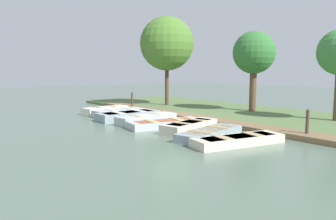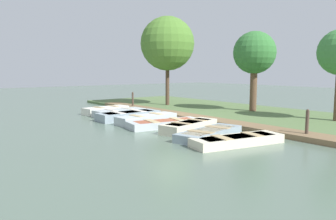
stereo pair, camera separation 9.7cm
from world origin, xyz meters
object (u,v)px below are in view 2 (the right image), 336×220
at_px(rowboat_1, 120,113).
at_px(rowboat_3, 147,119).
at_px(rowboat_4, 165,123).
at_px(park_tree_left, 254,54).
at_px(mooring_post_far, 307,124).
at_px(rowboat_2, 129,115).
at_px(rowboat_5, 189,126).
at_px(rowboat_7, 237,140).
at_px(mooring_post_near, 133,100).
at_px(rowboat_6, 209,133).
at_px(park_tree_far_left, 167,44).
at_px(rowboat_0, 106,110).

xyz_separation_m(rowboat_1, rowboat_3, (0.16, 3.00, 0.01)).
bearing_deg(rowboat_4, park_tree_left, -165.98).
bearing_deg(mooring_post_far, rowboat_1, -76.06).
xyz_separation_m(rowboat_2, rowboat_5, (-0.35, 4.47, -0.01)).
relative_size(rowboat_2, mooring_post_far, 2.92).
distance_m(rowboat_1, rowboat_7, 8.97).
xyz_separation_m(rowboat_3, mooring_post_near, (-2.63, -5.56, 0.37)).
distance_m(rowboat_6, park_tree_left, 8.67).
height_order(rowboat_1, rowboat_6, rowboat_1).
relative_size(rowboat_3, rowboat_6, 0.94).
xyz_separation_m(rowboat_1, park_tree_far_left, (-4.96, -1.91, 4.24)).
relative_size(rowboat_5, rowboat_7, 0.87).
distance_m(mooring_post_near, park_tree_far_left, 4.64).
bearing_deg(mooring_post_far, park_tree_left, -126.74).
xyz_separation_m(rowboat_1, park_tree_left, (-6.90, 4.01, 3.38)).
relative_size(rowboat_1, rowboat_7, 0.83).
bearing_deg(rowboat_6, rowboat_2, -103.17).
relative_size(rowboat_4, mooring_post_near, 3.15).
bearing_deg(mooring_post_near, rowboat_1, 45.98).
xyz_separation_m(rowboat_3, mooring_post_far, (-2.63, 6.95, 0.37)).
bearing_deg(rowboat_2, rowboat_5, 95.34).
xyz_separation_m(rowboat_0, mooring_post_far, (-2.58, 11.41, 0.36)).
distance_m(rowboat_7, mooring_post_near, 11.87).
distance_m(rowboat_5, park_tree_left, 7.89).
bearing_deg(mooring_post_near, rowboat_4, 69.54).
bearing_deg(park_tree_left, rowboat_6, 25.94).
relative_size(rowboat_1, rowboat_4, 0.82).
xyz_separation_m(rowboat_0, rowboat_7, (0.24, 10.43, -0.05)).
bearing_deg(rowboat_3, rowboat_4, 85.99).
bearing_deg(rowboat_3, rowboat_6, 84.95).
distance_m(rowboat_1, park_tree_far_left, 6.80).
height_order(rowboat_5, mooring_post_near, mooring_post_near).
height_order(rowboat_1, rowboat_2, rowboat_2).
distance_m(rowboat_4, park_tree_left, 7.87).
relative_size(rowboat_0, mooring_post_near, 2.55).
distance_m(rowboat_7, park_tree_far_left, 12.83).
xyz_separation_m(rowboat_2, rowboat_4, (-0.14, 3.01, -0.05)).
relative_size(rowboat_5, park_tree_left, 0.64).
height_order(mooring_post_far, park_tree_far_left, park_tree_far_left).
distance_m(mooring_post_far, park_tree_far_left, 12.72).
bearing_deg(rowboat_5, rowboat_4, -94.62).
height_order(rowboat_0, rowboat_3, rowboat_0).
height_order(rowboat_6, rowboat_7, rowboat_6).
relative_size(rowboat_0, rowboat_5, 0.93).
xyz_separation_m(rowboat_3, rowboat_6, (0.11, 4.50, -0.04)).
bearing_deg(rowboat_2, rowboat_0, -92.96).
relative_size(rowboat_3, park_tree_far_left, 0.52).
distance_m(rowboat_0, rowboat_6, 8.96).
distance_m(rowboat_5, rowboat_6, 1.56).
xyz_separation_m(rowboat_0, rowboat_3, (0.05, 4.47, -0.00)).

